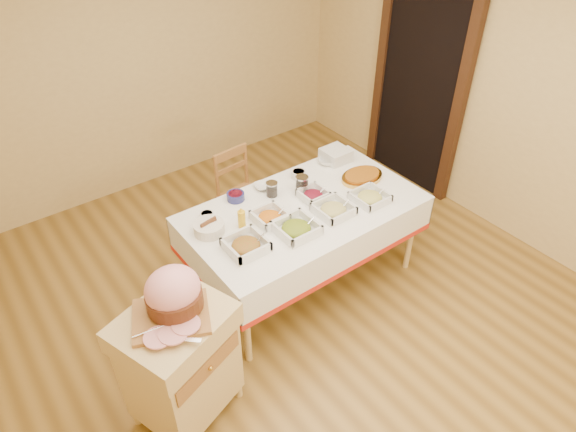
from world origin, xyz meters
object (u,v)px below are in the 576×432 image
object	(u,v)px
preserve_jar_left	(272,190)
mustard_bottle	(242,219)
butcher_cart	(180,361)
plate_stack	(336,155)
dining_chair	(241,194)
preserve_jar_right	(302,184)
brass_platter	(362,176)
bread_basket	(209,228)
ham_on_board	(173,295)
dining_table	(304,224)

from	to	relation	value
preserve_jar_left	mustard_bottle	size ratio (longest dim) A/B	0.68
butcher_cart	preserve_jar_left	distance (m)	1.51
butcher_cart	preserve_jar_left	world-z (taller)	butcher_cart
preserve_jar_left	plate_stack	distance (m)	0.76
dining_chair	preserve_jar_left	bearing A→B (deg)	-94.90
preserve_jar_right	brass_platter	xyz separation A→B (m)	(0.51, -0.16, -0.04)
butcher_cart	plate_stack	xyz separation A→B (m)	(2.00, 0.89, 0.31)
preserve_jar_left	bread_basket	distance (m)	0.64
mustard_bottle	brass_platter	distance (m)	1.14
dining_chair	butcher_cart	bearing A→B (deg)	-133.92
bread_basket	brass_platter	xyz separation A→B (m)	(1.36, -0.14, -0.02)
mustard_bottle	preserve_jar_left	bearing A→B (deg)	25.98
ham_on_board	brass_platter	xyz separation A→B (m)	(1.94, 0.51, -0.23)
butcher_cart	dining_chair	bearing A→B (deg)	46.08
preserve_jar_right	butcher_cart	bearing A→B (deg)	-154.64
dining_table	ham_on_board	bearing A→B (deg)	-159.90
preserve_jar_left	mustard_bottle	world-z (taller)	mustard_bottle
mustard_bottle	brass_platter	bearing A→B (deg)	-2.59
preserve_jar_left	bread_basket	world-z (taller)	preserve_jar_left
bread_basket	brass_platter	distance (m)	1.37
mustard_bottle	dining_table	bearing A→B (deg)	-8.77
butcher_cart	ham_on_board	bearing A→B (deg)	38.05
butcher_cart	brass_platter	size ratio (longest dim) A/B	2.35
bread_basket	plate_stack	world-z (taller)	plate_stack
dining_chair	ham_on_board	world-z (taller)	ham_on_board
plate_stack	preserve_jar_right	bearing A→B (deg)	-159.66
butcher_cart	preserve_jar_left	xyz separation A→B (m)	(1.25, 0.79, 0.31)
dining_table	preserve_jar_right	distance (m)	0.31
dining_table	brass_platter	size ratio (longest dim) A/B	4.83
bread_basket	plate_stack	bearing A→B (deg)	8.71
ham_on_board	dining_chair	bearing A→B (deg)	46.34
dining_chair	plate_stack	world-z (taller)	plate_stack
ham_on_board	bread_basket	distance (m)	0.89
ham_on_board	plate_stack	xyz separation A→B (m)	(1.95, 0.86, -0.20)
butcher_cart	brass_platter	bearing A→B (deg)	15.29
preserve_jar_left	preserve_jar_right	size ratio (longest dim) A/B	0.90
dining_table	brass_platter	bearing A→B (deg)	2.49
dining_table	preserve_jar_left	bearing A→B (deg)	110.93
preserve_jar_right	plate_stack	xyz separation A→B (m)	(0.52, 0.19, -0.01)
butcher_cart	plate_stack	distance (m)	2.21
ham_on_board	preserve_jar_right	world-z (taller)	ham_on_board
ham_on_board	plate_stack	distance (m)	2.14
butcher_cart	dining_chair	distance (m)	1.87
preserve_jar_left	mustard_bottle	distance (m)	0.45
dining_table	brass_platter	distance (m)	0.66
ham_on_board	mustard_bottle	size ratio (longest dim) A/B	2.58
brass_platter	bread_basket	bearing A→B (deg)	174.08
dining_chair	brass_platter	xyz separation A→B (m)	(0.69, -0.80, 0.35)
ham_on_board	butcher_cart	bearing A→B (deg)	-141.95
dining_chair	mustard_bottle	xyz separation A→B (m)	(-0.45, -0.75, 0.40)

